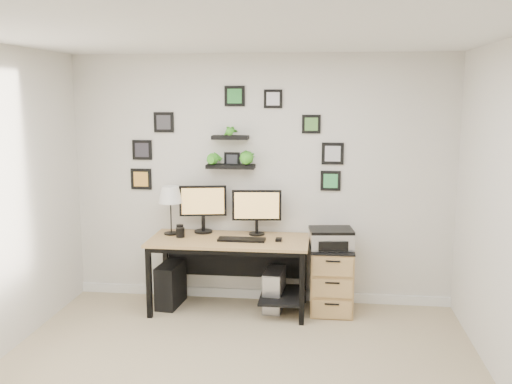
# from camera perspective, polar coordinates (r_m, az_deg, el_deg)

# --- Properties ---
(room) EXTENTS (4.00, 4.00, 4.00)m
(room) POSITION_cam_1_polar(r_m,az_deg,el_deg) (6.27, 0.41, -10.18)
(room) COLOR tan
(room) RESTS_ON ground
(desk) EXTENTS (1.60, 0.70, 0.75)m
(desk) POSITION_cam_1_polar(r_m,az_deg,el_deg) (5.82, -2.30, -5.80)
(desk) COLOR tan
(desk) RESTS_ON ground
(monitor_left) EXTENTS (0.49, 0.22, 0.50)m
(monitor_left) POSITION_cam_1_polar(r_m,az_deg,el_deg) (5.97, -5.32, -1.33)
(monitor_left) COLOR black
(monitor_left) RESTS_ON desk
(monitor_right) EXTENTS (0.51, 0.18, 0.47)m
(monitor_right) POSITION_cam_1_polar(r_m,az_deg,el_deg) (5.85, 0.07, -1.65)
(monitor_right) COLOR black
(monitor_right) RESTS_ON desk
(keyboard) EXTENTS (0.47, 0.15, 0.02)m
(keyboard) POSITION_cam_1_polar(r_m,az_deg,el_deg) (5.68, -1.45, -4.77)
(keyboard) COLOR black
(keyboard) RESTS_ON desk
(mouse) EXTENTS (0.06, 0.09, 0.03)m
(mouse) POSITION_cam_1_polar(r_m,az_deg,el_deg) (5.68, 2.29, -4.78)
(mouse) COLOR black
(mouse) RESTS_ON desk
(table_lamp) EXTENTS (0.25, 0.25, 0.50)m
(table_lamp) POSITION_cam_1_polar(r_m,az_deg,el_deg) (5.93, -8.56, -0.38)
(table_lamp) COLOR black
(table_lamp) RESTS_ON desk
(mug) EXTENTS (0.09, 0.09, 0.10)m
(mug) POSITION_cam_1_polar(r_m,az_deg,el_deg) (5.86, -7.58, -4.04)
(mug) COLOR black
(mug) RESTS_ON desk
(pen_cup) EXTENTS (0.07, 0.07, 0.09)m
(pen_cup) POSITION_cam_1_polar(r_m,az_deg,el_deg) (6.02, -7.62, -3.69)
(pen_cup) COLOR black
(pen_cup) RESTS_ON desk
(pc_tower_black) EXTENTS (0.24, 0.46, 0.45)m
(pc_tower_black) POSITION_cam_1_polar(r_m,az_deg,el_deg) (6.10, -8.53, -9.13)
(pc_tower_black) COLOR black
(pc_tower_black) RESTS_ON ground
(pc_tower_grey) EXTENTS (0.21, 0.43, 0.41)m
(pc_tower_grey) POSITION_cam_1_polar(r_m,az_deg,el_deg) (5.94, 1.82, -9.74)
(pc_tower_grey) COLOR gray
(pc_tower_grey) RESTS_ON ground
(file_cabinet) EXTENTS (0.43, 0.53, 0.67)m
(file_cabinet) POSITION_cam_1_polar(r_m,az_deg,el_deg) (5.90, 7.60, -8.64)
(file_cabinet) COLOR tan
(file_cabinet) RESTS_ON ground
(printer) EXTENTS (0.46, 0.39, 0.19)m
(printer) POSITION_cam_1_polar(r_m,az_deg,el_deg) (5.75, 7.52, -4.62)
(printer) COLOR silver
(printer) RESTS_ON file_cabinet
(wall_decor) EXTENTS (2.26, 0.18, 1.10)m
(wall_decor) POSITION_cam_1_polar(r_m,az_deg,el_deg) (5.90, -2.33, 4.57)
(wall_decor) COLOR black
(wall_decor) RESTS_ON ground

